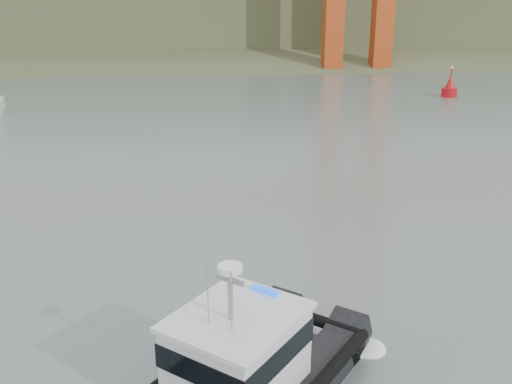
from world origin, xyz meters
The scene contains 4 objects.
ground centered at (0.00, 0.00, 0.00)m, with size 400.00×400.00×0.00m, color #495752.
headlands centered at (0.00, 125.50, 7.05)m, with size 500.00×105.36×27.12m.
patrol_boat centered at (-2.70, -3.88, 1.29)m, with size 9.65×10.63×5.13m.
nav_buoy centered at (26.74, 49.23, 1.01)m, with size 1.84×1.84×3.84m.
Camera 1 is at (-3.31, -17.34, 11.67)m, focal length 40.00 mm.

